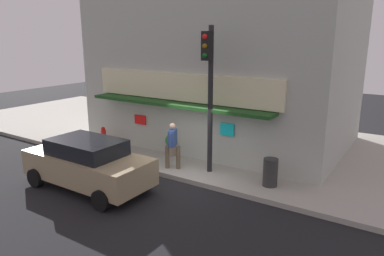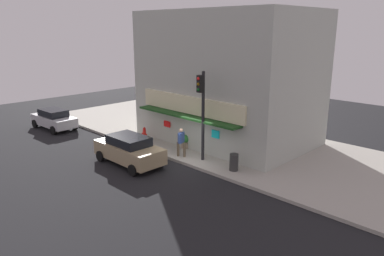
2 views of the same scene
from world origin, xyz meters
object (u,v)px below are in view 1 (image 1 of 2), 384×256
Objects in this scene: traffic_light at (209,81)px; potted_plant_by_doorway at (172,144)px; trash_can at (270,172)px; pedestrian at (173,143)px; parked_car_tan at (88,163)px; fire_hydrant at (104,137)px.

traffic_light is 5.81× the size of potted_plant_by_doorway.
pedestrian is (-3.64, -0.45, 0.50)m from trash_can.
pedestrian reaches higher than trash_can.
pedestrian is at bearing -163.59° from traffic_light.
parked_car_tan reaches higher than trash_can.
traffic_light is at bearing 16.41° from pedestrian.
parked_car_tan is at bearing -49.95° from fire_hydrant.
trash_can is 4.70m from potted_plant_by_doorway.
traffic_light reaches higher than parked_car_tan.
pedestrian is 1.69m from potted_plant_by_doorway.
fire_hydrant is at bearing 171.94° from pedestrian.
traffic_light is 2.70m from pedestrian.
parked_car_tan is at bearing -97.96° from potted_plant_by_doorway.
parked_car_tan is at bearing -132.93° from traffic_light.
potted_plant_by_doorway is (3.31, 0.66, 0.04)m from fire_hydrant.
traffic_light is 5.53× the size of trash_can.
traffic_light is 4.92m from parked_car_tan.
traffic_light is 2.97× the size of pedestrian.
fire_hydrant is 0.19× the size of parked_car_tan.
trash_can is 0.54× the size of pedestrian.
potted_plant_by_doorway reaches higher than fire_hydrant.
parked_car_tan is at bearing -148.94° from trash_can.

